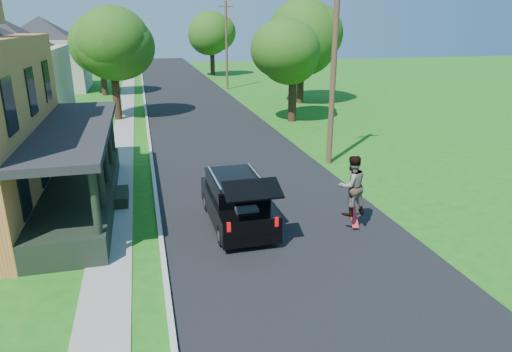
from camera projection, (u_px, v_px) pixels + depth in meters
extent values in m
plane|color=#166213|center=(304.00, 260.00, 13.50)|extent=(140.00, 140.00, 0.00)
cube|color=black|center=(207.00, 122.00, 31.86)|extent=(8.00, 120.00, 0.02)
cube|color=#ACACA7|center=(148.00, 125.00, 30.93)|extent=(0.15, 120.00, 0.12)
cube|color=gray|center=(124.00, 127.00, 30.57)|extent=(1.30, 120.00, 0.03)
cube|color=gray|center=(6.00, 213.00, 16.81)|extent=(6.50, 1.20, 0.03)
cube|color=black|center=(82.00, 195.00, 17.29)|extent=(2.40, 10.00, 0.90)
cube|color=black|center=(73.00, 129.00, 16.47)|extent=(2.60, 10.30, 0.25)
cube|color=#BBB3A6|center=(4.00, 85.00, 31.62)|extent=(8.00, 8.00, 5.00)
cube|color=#BBB3A6|center=(46.00, 65.00, 46.31)|extent=(8.00, 8.00, 5.00)
pyramid|color=black|center=(38.00, 16.00, 44.80)|extent=(12.78, 12.78, 2.20)
cube|color=black|center=(237.00, 207.00, 15.67)|extent=(1.90, 4.40, 0.85)
cube|color=black|center=(236.00, 187.00, 15.59)|extent=(1.73, 2.74, 0.55)
cube|color=black|center=(236.00, 178.00, 15.50)|extent=(1.77, 2.82, 0.08)
cube|color=black|center=(253.00, 190.00, 13.27)|extent=(1.71, 0.93, 0.38)
cube|color=#2F2F34|center=(246.00, 213.00, 14.37)|extent=(0.70, 0.61, 0.45)
cube|color=silver|center=(214.00, 178.00, 15.29)|extent=(0.09, 2.41, 0.06)
cube|color=silver|center=(257.00, 174.00, 15.65)|extent=(0.09, 2.41, 0.06)
cube|color=#990505|center=(229.00, 227.00, 13.41)|extent=(0.12, 0.06, 0.30)
cube|color=#990505|center=(276.00, 222.00, 13.77)|extent=(0.12, 0.06, 0.30)
cylinder|color=black|center=(208.00, 202.00, 16.90)|extent=(0.25, 0.68, 0.68)
cylinder|color=black|center=(250.00, 198.00, 17.29)|extent=(0.25, 0.68, 0.68)
cylinder|color=black|center=(222.00, 235.00, 14.26)|extent=(0.25, 0.68, 0.68)
cylinder|color=black|center=(271.00, 230.00, 14.64)|extent=(0.25, 0.68, 0.68)
imported|color=black|center=(352.00, 186.00, 14.84)|extent=(1.09, 0.91, 2.02)
cube|color=#B60F15|center=(354.00, 217.00, 15.48)|extent=(0.33, 0.65, 0.60)
cylinder|color=black|center=(117.00, 97.00, 32.28)|extent=(0.63, 0.63, 3.27)
sphere|color=#3E6B1C|center=(112.00, 46.00, 31.16)|extent=(6.43, 6.43, 5.56)
sphere|color=#3E6B1C|center=(116.00, 27.00, 30.66)|extent=(5.57, 5.57, 4.82)
sphere|color=#3E6B1C|center=(103.00, 36.00, 31.11)|extent=(5.72, 5.72, 4.94)
cylinder|color=black|center=(104.00, 78.00, 43.11)|extent=(0.59, 0.59, 3.22)
sphere|color=#3E6B1C|center=(100.00, 42.00, 42.06)|extent=(5.33, 5.33, 4.94)
sphere|color=#3E6B1C|center=(103.00, 30.00, 41.56)|extent=(4.62, 4.62, 4.28)
sphere|color=#3E6B1C|center=(93.00, 36.00, 42.08)|extent=(4.73, 4.73, 4.39)
cylinder|color=black|center=(292.00, 100.00, 31.82)|extent=(0.64, 0.64, 2.99)
sphere|color=#3E6B1C|center=(293.00, 57.00, 30.89)|extent=(4.75, 4.75, 4.26)
sphere|color=#3E6B1C|center=(301.00, 43.00, 30.34)|extent=(4.12, 4.12, 3.69)
sphere|color=#3E6B1C|center=(285.00, 49.00, 31.06)|extent=(4.23, 4.23, 3.79)
cylinder|color=black|center=(300.00, 84.00, 38.92)|extent=(0.59, 0.59, 3.16)
sphere|color=#3E6B1C|center=(302.00, 42.00, 37.80)|extent=(5.91, 5.91, 5.76)
sphere|color=#3E6B1C|center=(308.00, 26.00, 37.21)|extent=(5.12, 5.12, 4.99)
sphere|color=#3E6B1C|center=(294.00, 34.00, 37.83)|extent=(5.25, 5.25, 5.12)
cylinder|color=black|center=(212.00, 61.00, 59.02)|extent=(0.63, 0.63, 3.60)
sphere|color=#3E6B1C|center=(212.00, 33.00, 57.88)|extent=(5.75, 5.75, 5.24)
sphere|color=#3E6B1C|center=(215.00, 23.00, 57.36)|extent=(4.99, 4.99, 4.54)
sphere|color=#3E6B1C|center=(207.00, 28.00, 57.89)|extent=(5.11, 5.11, 4.66)
cylinder|color=#492E22|center=(333.00, 72.00, 21.29)|extent=(0.29, 0.29, 8.88)
cylinder|color=#492E22|center=(227.00, 46.00, 46.24)|extent=(0.28, 0.28, 8.65)
cube|color=#492E22|center=(226.00, 6.00, 45.02)|extent=(1.46, 0.36, 0.11)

